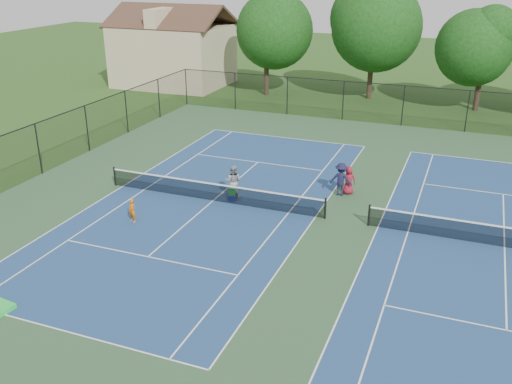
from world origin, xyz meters
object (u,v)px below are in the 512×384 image
at_px(tree_back_c, 485,42).
at_px(instructor, 233,181).
at_px(tree_back_b, 374,22).
at_px(clapboard_house, 173,52).
at_px(bystander_b, 341,179).
at_px(ball_hopper, 232,192).
at_px(tree_back_a, 267,26).
at_px(bystander_c, 349,180).
at_px(ball_crate, 232,198).
at_px(child_player, 132,211).

xyz_separation_m(tree_back_c, instructor, (-11.20, -24.20, -4.58)).
bearing_deg(tree_back_b, clapboard_house, -176.99).
bearing_deg(bystander_b, clapboard_house, -46.66).
bearing_deg(ball_hopper, tree_back_a, 106.34).
bearing_deg(clapboard_house, bystander_b, -44.88).
relative_size(tree_back_a, bystander_c, 5.97).
bearing_deg(tree_back_a, bystander_b, -60.20).
xyz_separation_m(clapboard_house, ball_hopper, (16.92, -24.60, -2.59)).
bearing_deg(instructor, ball_crate, 98.76).
distance_m(tree_back_a, ball_hopper, 25.21).
height_order(ball_crate, ball_hopper, ball_hopper).
bearing_deg(bystander_b, ball_crate, 27.05).
bearing_deg(tree_back_b, tree_back_c, -6.34).
relative_size(instructor, ball_hopper, 4.77).
distance_m(tree_back_a, ball_crate, 25.29).
distance_m(instructor, ball_crate, 0.85).
xyz_separation_m(clapboard_house, instructor, (16.80, -24.20, -2.19)).
bearing_deg(ball_crate, child_player, -129.77).
distance_m(tree_back_c, instructor, 27.06).
bearing_deg(ball_crate, tree_back_c, 65.75).
xyz_separation_m(bystander_c, ball_crate, (-5.35, -3.09, -0.61)).
height_order(tree_back_c, instructor, tree_back_c).
height_order(tree_back_c, bystander_b, tree_back_c).
xyz_separation_m(tree_back_c, bystander_c, (-5.73, -21.51, -4.71)).
xyz_separation_m(bystander_b, ball_hopper, (-5.01, -2.76, -0.39)).
xyz_separation_m(child_player, instructor, (3.27, 4.47, 0.32)).
bearing_deg(ball_hopper, tree_back_c, 65.75).
xyz_separation_m(tree_back_a, ball_hopper, (6.92, -23.60, -5.53)).
xyz_separation_m(tree_back_a, instructor, (6.80, -23.20, -5.14)).
xyz_separation_m(tree_back_a, tree_back_c, (18.00, 1.00, -0.56)).
height_order(bystander_b, ball_hopper, bystander_b).
bearing_deg(clapboard_house, instructor, -55.23).
relative_size(bystander_b, ball_hopper, 4.73).
relative_size(tree_back_a, bystander_b, 5.11).
distance_m(child_player, ball_hopper, 5.30).
distance_m(clapboard_house, instructor, 29.54).
relative_size(tree_back_c, instructor, 4.65).
bearing_deg(ball_crate, ball_hopper, 0.00).
bearing_deg(tree_back_b, bystander_b, -82.68).
bearing_deg(tree_back_c, child_player, -116.78).
relative_size(child_player, instructor, 0.65).
relative_size(child_player, ball_crate, 3.06).
bearing_deg(instructor, tree_back_b, -102.72).
height_order(tree_back_b, clapboard_house, tree_back_b).
bearing_deg(instructor, bystander_b, -163.04).
relative_size(tree_back_a, instructor, 5.07).
bearing_deg(tree_back_c, bystander_c, -104.91).
bearing_deg(tree_back_c, clapboard_house, -180.00).
distance_m(tree_back_b, bystander_c, 23.48).
bearing_deg(instructor, bystander_c, -161.52).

